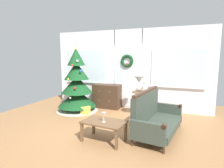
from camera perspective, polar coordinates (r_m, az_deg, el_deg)
ground_plane at (r=4.43m, az=-3.31°, el=-13.84°), size 6.76×6.76×0.00m
back_wall_with_door at (r=6.07m, az=4.90°, el=4.62°), size 5.20×0.19×2.55m
christmas_tree at (r=5.84m, az=-10.79°, el=-1.03°), size 1.29×1.29×2.02m
dresser_cabinet at (r=6.13m, az=-1.58°, el=-3.75°), size 0.90×0.45×0.78m
settee_sofa at (r=4.18m, az=12.88°, el=-9.95°), size 0.92×1.69×0.96m
side_table at (r=5.30m, az=8.81°, el=-4.53°), size 0.50×0.48×0.71m
table_lamp at (r=5.26m, az=8.38°, el=0.83°), size 0.28×0.28×0.44m
flower_vase at (r=5.16m, az=9.82°, el=-1.24°), size 0.11×0.10×0.35m
coffee_table at (r=3.76m, az=-2.52°, el=-12.28°), size 0.88×0.59×0.41m
wine_glass at (r=3.65m, az=-2.58°, el=-9.55°), size 0.08×0.08×0.20m
gift_box at (r=5.54m, az=-8.23°, el=-8.07°), size 0.23×0.21×0.23m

